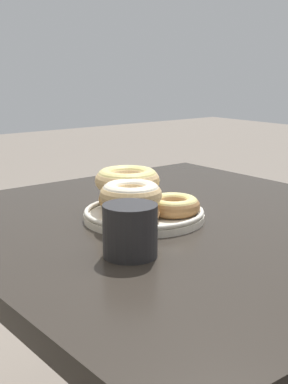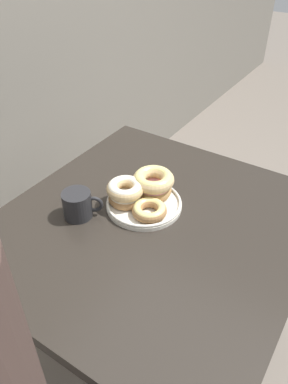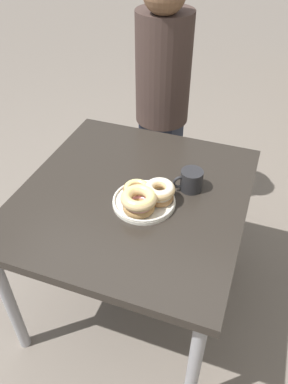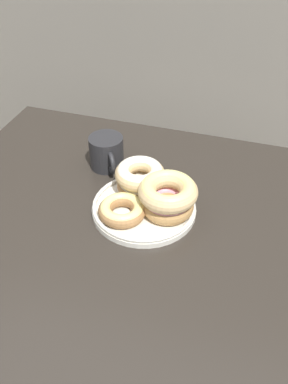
% 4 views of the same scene
% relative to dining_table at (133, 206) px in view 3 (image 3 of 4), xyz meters
% --- Properties ---
extents(ground_plane, '(14.00, 14.00, 0.00)m').
position_rel_dining_table_xyz_m(ground_plane, '(0.00, -0.23, -0.65)').
color(ground_plane, '#70665B').
extents(dining_table, '(0.99, 0.92, 0.72)m').
position_rel_dining_table_xyz_m(dining_table, '(0.00, 0.00, 0.00)').
color(dining_table, '#28231E').
rests_on(dining_table, ground_plane).
extents(donut_plate, '(0.28, 0.27, 0.10)m').
position_rel_dining_table_xyz_m(donut_plate, '(0.06, 0.08, 0.12)').
color(donut_plate, silver).
rests_on(donut_plate, dining_table).
extents(coffee_mug, '(0.10, 0.12, 0.09)m').
position_rel_dining_table_xyz_m(coffee_mug, '(-0.10, 0.22, 0.12)').
color(coffee_mug, '#232326').
rests_on(coffee_mug, dining_table).
extents(person_figure, '(0.39, 0.29, 1.44)m').
position_rel_dining_table_xyz_m(person_figure, '(-0.76, -0.12, 0.10)').
color(person_figure, '#232838').
rests_on(person_figure, ground_plane).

